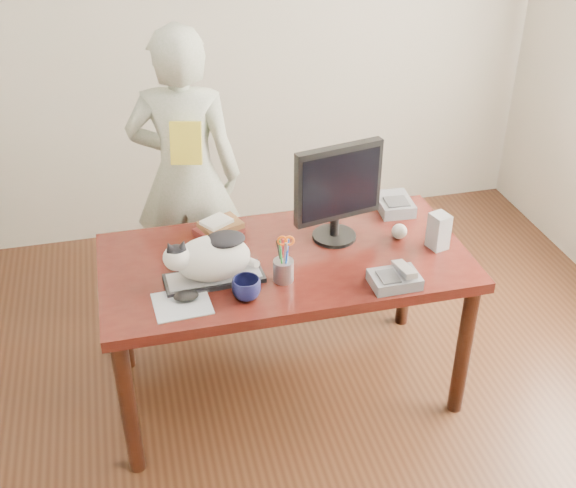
{
  "coord_description": "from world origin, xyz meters",
  "views": [
    {
      "loc": [
        -0.62,
        -1.96,
        2.47
      ],
      "look_at": [
        0.0,
        0.55,
        0.85
      ],
      "focal_mm": 45.0,
      "sensor_mm": 36.0,
      "label": 1
    }
  ],
  "objects_px": {
    "pen_cup": "(284,268)",
    "book_stack": "(219,227)",
    "desk": "(281,275)",
    "person": "(186,176)",
    "cat": "(210,257)",
    "baseball": "(399,231)",
    "monitor": "(338,188)",
    "mouse": "(186,296)",
    "speaker": "(439,231)",
    "calculator": "(394,204)",
    "coffee_mug": "(246,289)",
    "phone": "(396,278)",
    "keyboard": "(214,278)"
  },
  "relations": [
    {
      "from": "pen_cup",
      "to": "book_stack",
      "type": "relative_size",
      "value": 0.9
    },
    {
      "from": "desk",
      "to": "person",
      "type": "height_order",
      "value": "person"
    },
    {
      "from": "cat",
      "to": "baseball",
      "type": "height_order",
      "value": "cat"
    },
    {
      "from": "monitor",
      "to": "book_stack",
      "type": "distance_m",
      "value": 0.58
    },
    {
      "from": "mouse",
      "to": "speaker",
      "type": "xyz_separation_m",
      "value": [
        1.14,
        0.13,
        0.06
      ]
    },
    {
      "from": "cat",
      "to": "calculator",
      "type": "xyz_separation_m",
      "value": [
        0.96,
        0.39,
        -0.09
      ]
    },
    {
      "from": "book_stack",
      "to": "coffee_mug",
      "type": "bearing_deg",
      "value": -112.04
    },
    {
      "from": "phone",
      "to": "person",
      "type": "height_order",
      "value": "person"
    },
    {
      "from": "speaker",
      "to": "keyboard",
      "type": "bearing_deg",
      "value": 165.82
    },
    {
      "from": "cat",
      "to": "calculator",
      "type": "distance_m",
      "value": 1.04
    },
    {
      "from": "desk",
      "to": "book_stack",
      "type": "bearing_deg",
      "value": 142.07
    },
    {
      "from": "book_stack",
      "to": "calculator",
      "type": "height_order",
      "value": "book_stack"
    },
    {
      "from": "cat",
      "to": "monitor",
      "type": "relative_size",
      "value": 0.87
    },
    {
      "from": "person",
      "to": "mouse",
      "type": "bearing_deg",
      "value": 97.57
    },
    {
      "from": "cat",
      "to": "person",
      "type": "height_order",
      "value": "person"
    },
    {
      "from": "book_stack",
      "to": "person",
      "type": "bearing_deg",
      "value": 74.25
    },
    {
      "from": "mouse",
      "to": "baseball",
      "type": "height_order",
      "value": "baseball"
    },
    {
      "from": "book_stack",
      "to": "person",
      "type": "height_order",
      "value": "person"
    },
    {
      "from": "desk",
      "to": "mouse",
      "type": "xyz_separation_m",
      "value": [
        -0.46,
        -0.29,
        0.17
      ]
    },
    {
      "from": "desk",
      "to": "person",
      "type": "distance_m",
      "value": 0.83
    },
    {
      "from": "book_stack",
      "to": "baseball",
      "type": "bearing_deg",
      "value": -41.44
    },
    {
      "from": "cat",
      "to": "person",
      "type": "bearing_deg",
      "value": 86.84
    },
    {
      "from": "keyboard",
      "to": "coffee_mug",
      "type": "xyz_separation_m",
      "value": [
        0.11,
        -0.15,
        0.03
      ]
    },
    {
      "from": "speaker",
      "to": "person",
      "type": "bearing_deg",
      "value": 123.32
    },
    {
      "from": "person",
      "to": "book_stack",
      "type": "bearing_deg",
      "value": 113.63
    },
    {
      "from": "mouse",
      "to": "speaker",
      "type": "height_order",
      "value": "speaker"
    },
    {
      "from": "phone",
      "to": "baseball",
      "type": "distance_m",
      "value": 0.37
    },
    {
      "from": "monitor",
      "to": "book_stack",
      "type": "relative_size",
      "value": 1.91
    },
    {
      "from": "calculator",
      "to": "pen_cup",
      "type": "bearing_deg",
      "value": -141.59
    },
    {
      "from": "speaker",
      "to": "cat",
      "type": "bearing_deg",
      "value": 165.95
    },
    {
      "from": "calculator",
      "to": "mouse",
      "type": "bearing_deg",
      "value": -150.97
    },
    {
      "from": "baseball",
      "to": "cat",
      "type": "bearing_deg",
      "value": -171.33
    },
    {
      "from": "mouse",
      "to": "person",
      "type": "xyz_separation_m",
      "value": [
        0.13,
        1.02,
        0.02
      ]
    },
    {
      "from": "monitor",
      "to": "baseball",
      "type": "height_order",
      "value": "monitor"
    },
    {
      "from": "mouse",
      "to": "cat",
      "type": "bearing_deg",
      "value": 40.03
    },
    {
      "from": "keyboard",
      "to": "speaker",
      "type": "relative_size",
      "value": 2.53
    },
    {
      "from": "person",
      "to": "pen_cup",
      "type": "bearing_deg",
      "value": 120.86
    },
    {
      "from": "phone",
      "to": "speaker",
      "type": "height_order",
      "value": "speaker"
    },
    {
      "from": "keyboard",
      "to": "book_stack",
      "type": "distance_m",
      "value": 0.38
    },
    {
      "from": "mouse",
      "to": "baseball",
      "type": "distance_m",
      "value": 1.03
    },
    {
      "from": "speaker",
      "to": "person",
      "type": "relative_size",
      "value": 0.1
    },
    {
      "from": "monitor",
      "to": "person",
      "type": "xyz_separation_m",
      "value": [
        -0.59,
        0.72,
        -0.22
      ]
    },
    {
      "from": "pen_cup",
      "to": "person",
      "type": "bearing_deg",
      "value": 106.26
    },
    {
      "from": "desk",
      "to": "pen_cup",
      "type": "bearing_deg",
      "value": -101.0
    },
    {
      "from": "cat",
      "to": "keyboard",
      "type": "bearing_deg",
      "value": 8.36
    },
    {
      "from": "monitor",
      "to": "cat",
      "type": "bearing_deg",
      "value": -173.98
    },
    {
      "from": "baseball",
      "to": "keyboard",
      "type": "bearing_deg",
      "value": -171.36
    },
    {
      "from": "monitor",
      "to": "book_stack",
      "type": "bearing_deg",
      "value": 148.88
    },
    {
      "from": "pen_cup",
      "to": "keyboard",
      "type": "bearing_deg",
      "value": 166.62
    },
    {
      "from": "pen_cup",
      "to": "calculator",
      "type": "relative_size",
      "value": 0.97
    }
  ]
}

